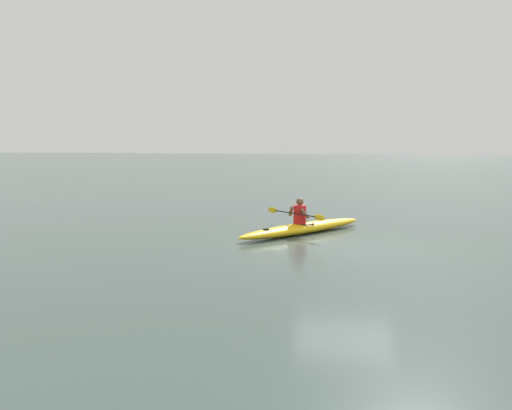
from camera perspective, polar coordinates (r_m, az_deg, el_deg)
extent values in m
plane|color=#384742|center=(13.22, 9.98, -4.64)|extent=(160.00, 160.00, 0.00)
ellipsoid|color=#EAB214|center=(14.94, 5.29, -2.58)|extent=(3.66, 4.02, 0.30)
torus|color=black|center=(14.94, 5.41, -2.06)|extent=(0.82, 0.82, 0.04)
cylinder|color=black|center=(13.94, 1.12, -2.67)|extent=(0.18, 0.18, 0.02)
cylinder|color=red|center=(14.77, 4.91, -1.06)|extent=(0.36, 0.36, 0.53)
sphere|color=brown|center=(14.72, 4.93, 0.38)|extent=(0.21, 0.21, 0.21)
cylinder|color=black|center=(14.62, 4.36, -0.96)|extent=(1.46, 1.30, 0.03)
ellipsoid|color=gold|center=(13.96, 7.10, -1.40)|extent=(0.33, 0.30, 0.17)
ellipsoid|color=gold|center=(15.32, 1.85, -0.56)|extent=(0.33, 0.30, 0.17)
cylinder|color=brown|center=(14.51, 5.47, -0.95)|extent=(0.32, 0.17, 0.34)
cylinder|color=brown|center=(14.90, 3.93, -0.71)|extent=(0.19, 0.31, 0.34)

